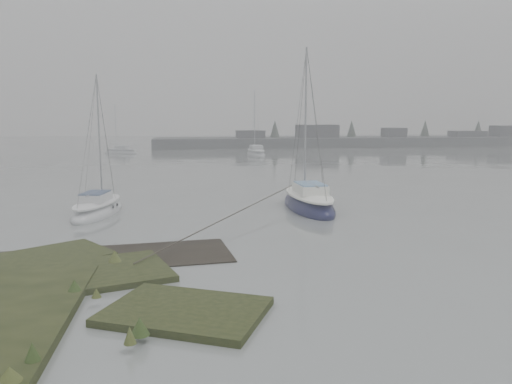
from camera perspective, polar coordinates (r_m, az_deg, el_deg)
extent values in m
plane|color=slate|center=(41.67, -8.83, 2.34)|extent=(160.00, 160.00, 0.00)
cube|color=#4C4F51|center=(77.80, 11.06, 5.59)|extent=(60.00, 8.00, 1.60)
cube|color=#424247|center=(73.10, -0.66, 6.20)|extent=(4.00, 3.00, 2.20)
cube|color=#424247|center=(75.03, 6.98, 6.50)|extent=(6.00, 3.00, 3.00)
cube|color=#424247|center=(79.00, 15.46, 6.18)|extent=(3.00, 3.00, 2.50)
cube|color=#424247|center=(84.50, 22.98, 5.78)|extent=(5.00, 3.00, 2.00)
cube|color=#424247|center=(87.73, 26.37, 5.91)|extent=(3.00, 3.00, 2.80)
cone|color=#384238|center=(75.66, 2.17, 6.88)|extent=(2.00, 2.00, 3.50)
cone|color=#384238|center=(78.68, 10.86, 6.80)|extent=(2.00, 2.00, 3.50)
cone|color=#384238|center=(83.34, 18.74, 6.59)|extent=(2.00, 2.00, 3.50)
cone|color=#384238|center=(87.75, 24.03, 6.38)|extent=(2.00, 2.00, 3.50)
ellipsoid|color=#111236|center=(24.55, 6.01, -1.69)|extent=(2.15, 6.03, 1.45)
ellipsoid|color=white|center=(24.46, 6.04, -0.36)|extent=(1.73, 5.25, 0.41)
cube|color=white|center=(24.16, 6.22, 0.39)|extent=(1.34, 2.09, 0.43)
cube|color=#6C93BD|center=(24.13, 6.22, 0.95)|extent=(1.25, 1.91, 0.07)
cylinder|color=#939399|center=(24.90, 5.68, 8.38)|extent=(0.09, 0.09, 6.82)
cylinder|color=#939399|center=(23.96, 6.34, 0.90)|extent=(0.15, 2.39, 0.08)
ellipsoid|color=silver|center=(24.19, -17.62, -2.25)|extent=(2.50, 5.11, 1.19)
ellipsoid|color=silver|center=(24.11, -17.67, -1.14)|extent=(2.07, 4.43, 0.34)
cube|color=silver|center=(23.87, -17.88, -0.53)|extent=(1.35, 1.85, 0.35)
cube|color=navy|center=(23.84, -17.90, -0.07)|extent=(1.25, 1.70, 0.06)
cylinder|color=#939399|center=(24.40, -17.49, 6.16)|extent=(0.08, 0.08, 5.59)
cylinder|color=#939399|center=(23.71, -18.02, -0.12)|extent=(0.43, 1.93, 0.06)
ellipsoid|color=#AFB4B8|center=(57.58, -0.01, 4.25)|extent=(2.17, 5.79, 1.38)
ellipsoid|color=silver|center=(57.54, -0.01, 4.80)|extent=(1.76, 5.04, 0.39)
cube|color=silver|center=(57.28, 0.03, 5.12)|extent=(1.32, 2.02, 0.41)
cube|color=silver|center=(57.26, 0.03, 5.35)|extent=(1.23, 1.85, 0.07)
cylinder|color=#939399|center=(58.13, -0.15, 8.33)|extent=(0.09, 0.09, 6.51)
cylinder|color=#939399|center=(57.10, 0.06, 5.34)|extent=(0.19, 2.28, 0.07)
ellipsoid|color=silver|center=(63.27, -15.20, 4.32)|extent=(4.71, 3.43, 1.10)
ellipsoid|color=silver|center=(63.24, -15.21, 4.72)|extent=(4.05, 2.89, 0.31)
cube|color=silver|center=(63.12, -15.08, 4.97)|extent=(1.83, 1.58, 0.32)
cube|color=#A7ABB4|center=(63.11, -15.08, 5.13)|extent=(1.68, 1.47, 0.05)
cylinder|color=#939399|center=(63.46, -15.75, 7.26)|extent=(0.07, 0.07, 5.18)
cylinder|color=#939399|center=(63.03, -14.98, 5.13)|extent=(1.63, 0.90, 0.06)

